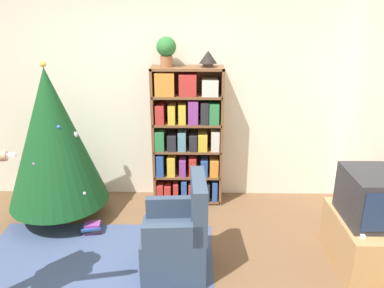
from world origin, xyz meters
TOP-DOWN VIEW (x-y plane):
  - wall_back at (0.00, 1.93)m, footprint 8.00×0.10m
  - bookshelf at (0.43, 1.69)m, footprint 0.83×0.32m
  - tv_stand at (2.07, 0.43)m, footprint 0.49×0.84m
  - television at (2.07, 0.42)m, footprint 0.42×0.57m
  - game_remote at (1.93, 0.17)m, footprint 0.04×0.12m
  - christmas_tree at (-1.01, 1.24)m, footprint 1.08×1.08m
  - armchair at (0.38, 0.32)m, footprint 0.60×0.59m
  - potted_plant at (0.20, 1.70)m, footprint 0.22×0.22m
  - table_lamp at (0.66, 1.70)m, footprint 0.20×0.20m
  - book_pile_near_tree at (-0.58, 0.92)m, footprint 0.24×0.20m

SIDE VIEW (x-z plane):
  - book_pile_near_tree at x=-0.58m, z-range 0.00..0.12m
  - tv_stand at x=2.07m, z-range 0.00..0.49m
  - armchair at x=0.38m, z-range -0.14..0.78m
  - game_remote at x=1.93m, z-range 0.49..0.51m
  - television at x=2.07m, z-range 0.49..0.94m
  - bookshelf at x=0.43m, z-range 0.00..1.67m
  - christmas_tree at x=-1.01m, z-range 0.07..1.86m
  - wall_back at x=0.00m, z-range 0.00..2.60m
  - table_lamp at x=0.66m, z-range 1.68..1.86m
  - potted_plant at x=0.20m, z-range 1.69..2.02m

